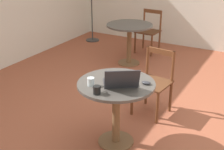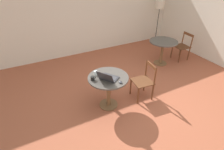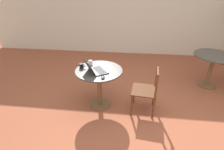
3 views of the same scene
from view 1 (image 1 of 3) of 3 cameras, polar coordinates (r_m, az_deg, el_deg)
The scene contains 9 objects.
ground_plane at distance 3.97m, azimuth 9.90°, elevation -8.96°, with size 16.00×16.00×0.00m, color #9E5138.
cafe_table_near at distance 3.32m, azimuth 0.77°, elevation -3.92°, with size 0.82×0.82×0.74m.
cafe_table_mid at distance 5.65m, azimuth 3.20°, elevation 7.66°, with size 0.82×0.82×0.74m.
chair_near_right at distance 4.04m, azimuth 7.65°, elevation -1.29°, with size 0.46×0.46×0.84m.
chair_mid_right at distance 6.37m, azimuth 6.74°, elevation 7.96°, with size 0.44×0.44×0.84m.
laptop at distance 3.16m, azimuth 1.63°, elevation -1.19°, with size 0.47×0.47×0.23m.
mouse at distance 3.23m, azimuth 6.28°, elevation -1.42°, with size 0.06×0.10×0.03m.
mug at distance 3.00m, azimuth -2.76°, elevation -2.73°, with size 0.11×0.07×0.08m.
drinking_glass at distance 3.17m, azimuth -3.88°, elevation -1.24°, with size 0.07×0.07×0.09m.
Camera 1 is at (-3.21, -1.03, 2.10)m, focal length 50.00 mm.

